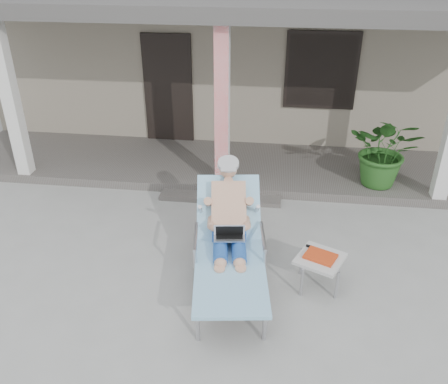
# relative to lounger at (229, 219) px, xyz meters

# --- Properties ---
(ground) EXTENTS (60.00, 60.00, 0.00)m
(ground) POSITION_rel_lounger_xyz_m (-0.38, 0.09, -0.87)
(ground) COLOR #9E9E99
(ground) RESTS_ON ground
(house) EXTENTS (10.40, 5.40, 3.30)m
(house) POSITION_rel_lounger_xyz_m (-0.38, 6.59, 0.79)
(house) COLOR gray
(house) RESTS_ON ground
(porch_deck) EXTENTS (10.00, 2.00, 0.15)m
(porch_deck) POSITION_rel_lounger_xyz_m (-0.38, 3.09, -0.80)
(porch_deck) COLOR #605B56
(porch_deck) RESTS_ON ground
(porch_overhang) EXTENTS (10.00, 2.30, 2.85)m
(porch_overhang) POSITION_rel_lounger_xyz_m (-0.38, 3.04, 1.92)
(porch_overhang) COLOR silver
(porch_overhang) RESTS_ON porch_deck
(porch_step) EXTENTS (2.00, 0.30, 0.07)m
(porch_step) POSITION_rel_lounger_xyz_m (-0.38, 1.94, -0.83)
(porch_step) COLOR #605B56
(porch_step) RESTS_ON ground
(lounger) EXTENTS (1.10, 2.24, 1.42)m
(lounger) POSITION_rel_lounger_xyz_m (0.00, 0.00, 0.00)
(lounger) COLOR #B7B7BC
(lounger) RESTS_ON ground
(side_table) EXTENTS (0.69, 0.69, 0.47)m
(side_table) POSITION_rel_lounger_xyz_m (1.12, -0.04, -0.48)
(side_table) COLOR beige
(side_table) RESTS_ON ground
(potted_palm) EXTENTS (1.37, 1.28, 1.24)m
(potted_palm) POSITION_rel_lounger_xyz_m (2.27, 2.57, -0.10)
(potted_palm) COLOR #26591E
(potted_palm) RESTS_ON porch_deck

